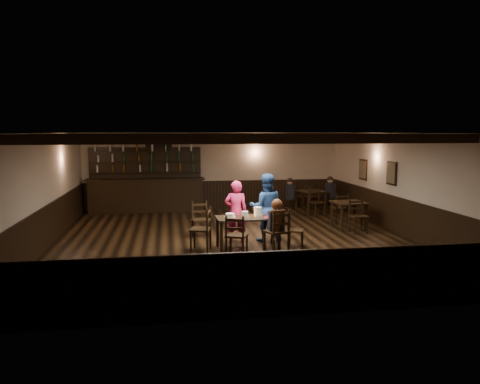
{
  "coord_description": "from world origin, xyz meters",
  "views": [
    {
      "loc": [
        -1.63,
        -11.49,
        2.73
      ],
      "look_at": [
        0.2,
        0.2,
        1.2
      ],
      "focal_mm": 35.0,
      "sensor_mm": 36.0,
      "label": 1
    }
  ],
  "objects": [
    {
      "name": "chair_end_right",
      "position": [
        1.3,
        -0.91,
        0.47
      ],
      "size": [
        0.47,
        0.48,
        0.81
      ],
      "color": "black",
      "rests_on": "ground"
    },
    {
      "name": "back_table_b",
      "position": [
        3.17,
        3.65,
        0.65
      ],
      "size": [
        1.06,
        1.06,
        0.75
      ],
      "color": "black",
      "rests_on": "ground"
    },
    {
      "name": "man_blue",
      "position": [
        0.8,
        -0.2,
        0.85
      ],
      "size": [
        0.9,
        0.74,
        1.71
      ],
      "primitive_type": "imported",
      "rotation": [
        0.0,
        0.0,
        3.02
      ],
      "color": "navy",
      "rests_on": "ground"
    },
    {
      "name": "pepper_shaker",
      "position": [
        0.67,
        -0.92,
        0.8
      ],
      "size": [
        0.03,
        0.03,
        0.09
      ],
      "primitive_type": "cylinder",
      "color": "#A5A8AD",
      "rests_on": "dining_table"
    },
    {
      "name": "seated_person",
      "position": [
        0.77,
        -1.46,
        0.83
      ],
      "size": [
        0.34,
        0.5,
        0.82
      ],
      "color": "black",
      "rests_on": "ground"
    },
    {
      "name": "plate_stack_a",
      "position": [
        0.14,
        -0.9,
        0.82
      ],
      "size": [
        0.15,
        0.15,
        0.14
      ],
      "primitive_type": "cylinder",
      "color": "white",
      "rests_on": "dining_table"
    },
    {
      "name": "room_shell",
      "position": [
        0.01,
        0.04,
        1.75
      ],
      "size": [
        9.02,
        10.02,
        2.71
      ],
      "color": "beige",
      "rests_on": "ground"
    },
    {
      "name": "bg_patron_right",
      "position": [
        3.92,
        3.84,
        0.84
      ],
      "size": [
        0.29,
        0.4,
        0.74
      ],
      "color": "black",
      "rests_on": "ground"
    },
    {
      "name": "plate_stack_b",
      "position": [
        0.48,
        -0.77,
        0.86
      ],
      "size": [
        0.18,
        0.18,
        0.21
      ],
      "primitive_type": "cylinder",
      "color": "white",
      "rests_on": "dining_table"
    },
    {
      "name": "back_table_a",
      "position": [
        3.47,
        1.02,
        0.65
      ],
      "size": [
        0.9,
        0.9,
        0.75
      ],
      "color": "black",
      "rests_on": "ground"
    },
    {
      "name": "woman_pink",
      "position": [
        0.04,
        -0.22,
        0.77
      ],
      "size": [
        0.61,
        0.44,
        1.55
      ],
      "primitive_type": "imported",
      "rotation": [
        0.0,
        0.0,
        3.01
      ],
      "color": "#EE388C",
      "rests_on": "ground"
    },
    {
      "name": "chair_near_left",
      "position": [
        -0.18,
        -1.63,
        0.55
      ],
      "size": [
        0.57,
        0.56,
        0.94
      ],
      "color": "black",
      "rests_on": "ground"
    },
    {
      "name": "chair_near_right",
      "position": [
        0.8,
        -1.53,
        0.59
      ],
      "size": [
        0.6,
        0.59,
        1.01
      ],
      "color": "black",
      "rests_on": "ground"
    },
    {
      "name": "menu_red",
      "position": [
        0.75,
        -0.98,
        0.75
      ],
      "size": [
        0.34,
        0.26,
        0.0
      ],
      "primitive_type": "cube",
      "rotation": [
        0.0,
        0.0,
        -0.12
      ],
      "color": "maroon",
      "rests_on": "dining_table"
    },
    {
      "name": "tea_light",
      "position": [
        0.22,
        -0.76,
        0.78
      ],
      "size": [
        0.05,
        0.05,
        0.06
      ],
      "color": "#A5A8AD",
      "rests_on": "dining_table"
    },
    {
      "name": "dining_table",
      "position": [
        0.22,
        -0.87,
        0.66
      ],
      "size": [
        1.5,
        0.79,
        0.75
      ],
      "color": "black",
      "rests_on": "ground"
    },
    {
      "name": "ground",
      "position": [
        0.0,
        0.0,
        0.0
      ],
      "size": [
        10.0,
        10.0,
        0.0
      ],
      "primitive_type": "plane",
      "color": "black",
      "rests_on": "ground"
    },
    {
      "name": "drink_glass",
      "position": [
        0.47,
        -0.75,
        0.81
      ],
      "size": [
        0.07,
        0.07,
        0.11
      ],
      "primitive_type": "cylinder",
      "color": "silver",
      "rests_on": "dining_table"
    },
    {
      "name": "bar_counter",
      "position": [
        -2.35,
        4.72,
        0.73
      ],
      "size": [
        3.98,
        0.7,
        2.2
      ],
      "color": "black",
      "rests_on": "ground"
    },
    {
      "name": "chair_end_left",
      "position": [
        -0.81,
        -0.95,
        0.59
      ],
      "size": [
        0.56,
        0.57,
        1.01
      ],
      "color": "black",
      "rests_on": "ground"
    },
    {
      "name": "salt_shaker",
      "position": [
        0.54,
        -0.94,
        0.79
      ],
      "size": [
        0.03,
        0.03,
        0.08
      ],
      "primitive_type": "cylinder",
      "color": "silver",
      "rests_on": "dining_table"
    },
    {
      "name": "menu_blue",
      "position": [
        0.82,
        -0.72,
        0.75
      ],
      "size": [
        0.35,
        0.3,
        0.0
      ],
      "primitive_type": "cube",
      "rotation": [
        0.0,
        0.0,
        -0.35
      ],
      "color": "#0F104E",
      "rests_on": "dining_table"
    },
    {
      "name": "chair_far_pushed",
      "position": [
        -0.8,
        0.55,
        0.54
      ],
      "size": [
        0.46,
        0.45,
        0.93
      ],
      "color": "black",
      "rests_on": "ground"
    },
    {
      "name": "cake",
      "position": [
        -0.19,
        -0.8,
        0.79
      ],
      "size": [
        0.26,
        0.26,
        0.08
      ],
      "color": "white",
      "rests_on": "dining_table"
    },
    {
      "name": "bg_patron_left",
      "position": [
        2.46,
        3.7,
        0.83
      ],
      "size": [
        0.22,
        0.35,
        0.72
      ],
      "color": "black",
      "rests_on": "ground"
    }
  ]
}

